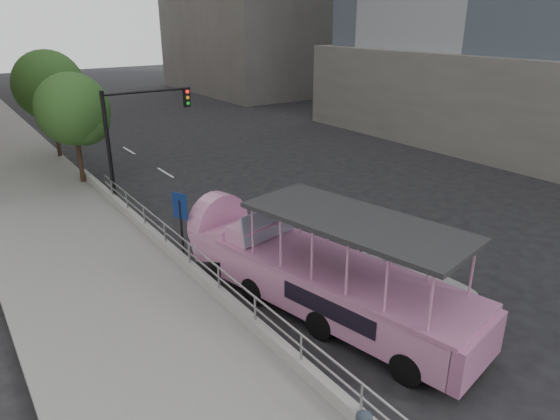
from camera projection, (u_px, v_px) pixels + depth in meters
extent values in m
plane|color=black|center=(343.00, 305.00, 15.06)|extent=(160.00, 160.00, 0.00)
cube|color=gray|center=(64.00, 234.00, 19.59)|extent=(5.50, 80.00, 0.30)
cube|color=#AFB0AA|center=(220.00, 293.00, 14.75)|extent=(0.24, 30.00, 0.36)
cylinder|color=#A6A7AB|center=(362.00, 397.00, 9.97)|extent=(0.07, 0.07, 0.70)
cylinder|color=#A6A7AB|center=(302.00, 347.00, 11.50)|extent=(0.07, 0.07, 0.70)
cylinder|color=#A6A7AB|center=(255.00, 308.00, 13.03)|extent=(0.07, 0.07, 0.70)
cylinder|color=#A6A7AB|center=(219.00, 277.00, 14.56)|extent=(0.07, 0.07, 0.70)
cylinder|color=#A6A7AB|center=(189.00, 253.00, 16.09)|extent=(0.07, 0.07, 0.70)
cylinder|color=#A6A7AB|center=(165.00, 232.00, 17.62)|extent=(0.07, 0.07, 0.70)
cylinder|color=#A6A7AB|center=(144.00, 215.00, 19.15)|extent=(0.07, 0.07, 0.70)
cylinder|color=#A6A7AB|center=(127.00, 200.00, 20.68)|extent=(0.07, 0.07, 0.70)
cylinder|color=#A6A7AB|center=(112.00, 188.00, 22.21)|extent=(0.07, 0.07, 0.70)
cylinder|color=#A6A7AB|center=(219.00, 277.00, 14.56)|extent=(0.06, 22.00, 0.06)
cylinder|color=#A6A7AB|center=(218.00, 267.00, 14.44)|extent=(0.06, 22.00, 0.06)
cylinder|color=black|center=(408.00, 368.00, 11.71)|extent=(0.49, 0.89, 0.84)
cylinder|color=black|center=(448.00, 331.00, 13.09)|extent=(0.49, 0.89, 0.84)
cylinder|color=black|center=(322.00, 324.00, 13.38)|extent=(0.49, 0.89, 0.84)
cylinder|color=black|center=(365.00, 295.00, 14.76)|extent=(0.49, 0.89, 0.84)
cylinder|color=black|center=(254.00, 290.00, 15.05)|extent=(0.49, 0.89, 0.84)
cylinder|color=black|center=(299.00, 267.00, 16.44)|extent=(0.49, 0.89, 0.84)
cube|color=#C980AC|center=(340.00, 290.00, 14.00)|extent=(3.82, 7.94, 1.16)
cube|color=#C980AC|center=(234.00, 237.00, 16.78)|extent=(2.63, 2.40, 1.45)
cylinder|color=#C980AC|center=(218.00, 224.00, 17.19)|extent=(2.27, 1.08, 2.19)
cube|color=#AC648F|center=(478.00, 351.00, 11.46)|extent=(2.34, 0.79, 1.16)
cube|color=#AC648F|center=(341.00, 270.00, 13.77)|extent=(3.98, 8.24, 0.11)
cube|color=#232326|center=(355.00, 221.00, 12.96)|extent=(3.65, 6.51, 0.13)
cube|color=#A0ABBD|center=(268.00, 224.00, 15.38)|extent=(2.14, 0.62, 0.98)
cube|color=#C980AC|center=(259.00, 228.00, 15.75)|extent=(2.19, 1.32, 0.47)
imported|color=silver|center=(414.00, 277.00, 15.29)|extent=(2.04, 4.03, 1.32)
cylinder|color=black|center=(182.00, 236.00, 16.74)|extent=(0.08, 0.08, 2.52)
cube|color=navy|center=(180.00, 206.00, 16.36)|extent=(0.26, 0.58, 0.91)
cube|color=silver|center=(181.00, 206.00, 16.37)|extent=(0.17, 0.38, 0.55)
cylinder|color=black|center=(109.00, 150.00, 22.14)|extent=(0.18, 0.18, 5.20)
cylinder|color=black|center=(147.00, 91.00, 22.33)|extent=(4.20, 0.12, 0.12)
cube|color=black|center=(187.00, 98.00, 23.51)|extent=(0.28, 0.22, 0.85)
sphere|color=red|center=(187.00, 92.00, 23.30)|extent=(0.16, 0.16, 0.16)
cylinder|color=#311F16|center=(80.00, 158.00, 24.93)|extent=(0.22, 0.22, 3.08)
sphere|color=#376227|center=(73.00, 109.00, 24.05)|extent=(3.52, 3.52, 3.52)
sphere|color=#376227|center=(84.00, 121.00, 24.24)|extent=(2.42, 2.42, 2.42)
cylinder|color=#311F16|center=(56.00, 132.00, 29.56)|extent=(0.22, 0.22, 3.47)
sphere|color=#376227|center=(48.00, 85.00, 28.57)|extent=(3.97, 3.97, 3.97)
sphere|color=#376227|center=(59.00, 96.00, 28.78)|extent=(2.73, 2.73, 2.73)
cube|color=slate|center=(555.00, 90.00, 37.61)|extent=(26.00, 26.00, 6.00)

